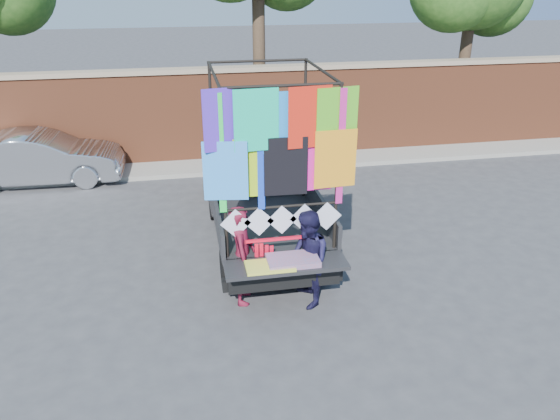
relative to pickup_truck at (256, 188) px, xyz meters
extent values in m
plane|color=#38383A|center=(-0.03, -2.42, -0.90)|extent=(90.00, 90.00, 0.00)
cube|color=brown|center=(-0.03, 4.58, 0.35)|extent=(30.00, 0.35, 2.50)
cube|color=gray|center=(-0.03, 4.58, 1.65)|extent=(30.00, 0.45, 0.12)
cube|color=gray|center=(-0.03, 3.88, -0.84)|extent=(30.00, 1.20, 0.12)
cylinder|color=#38281C|center=(0.97, 5.78, 1.83)|extent=(0.36, 0.36, 5.46)
cylinder|color=#38281C|center=(7.47, 5.78, 1.37)|extent=(0.36, 0.36, 4.55)
cylinder|color=black|center=(-0.83, 0.64, -0.55)|extent=(0.23, 0.70, 0.70)
cylinder|color=black|center=(-0.83, -2.23, -0.55)|extent=(0.23, 0.70, 0.70)
cylinder|color=black|center=(0.83, 0.64, -0.55)|extent=(0.23, 0.70, 0.70)
cylinder|color=black|center=(0.83, -2.23, -0.55)|extent=(0.23, 0.70, 0.70)
cube|color=black|center=(0.00, -0.85, -0.37)|extent=(1.81, 4.47, 0.32)
cube|color=black|center=(0.00, -1.65, -0.07)|extent=(1.92, 2.45, 0.11)
cube|color=black|center=(-0.94, -1.65, 0.16)|extent=(0.06, 2.45, 0.48)
cube|color=black|center=(0.94, -1.65, 0.16)|extent=(0.06, 2.45, 0.48)
cube|color=black|center=(0.00, -0.44, 0.16)|extent=(1.92, 0.06, 0.48)
cube|color=black|center=(0.00, 0.59, 0.21)|extent=(1.92, 1.70, 1.33)
cube|color=#8C9EAD|center=(0.00, 0.11, 0.64)|extent=(1.70, 0.06, 0.59)
cube|color=#8C9EAD|center=(0.00, 1.39, 0.43)|extent=(1.70, 0.11, 0.75)
cube|color=black|center=(0.00, 1.76, -0.05)|extent=(1.86, 0.96, 0.59)
cube|color=black|center=(0.00, -3.14, -0.05)|extent=(1.92, 0.59, 0.06)
cube|color=black|center=(0.00, -2.89, -0.46)|extent=(1.97, 0.16, 0.19)
cylinder|color=black|center=(-0.87, -2.77, 1.31)|extent=(0.05, 0.05, 2.66)
cylinder|color=black|center=(-0.87, -0.53, 1.31)|extent=(0.05, 0.05, 2.66)
cylinder|color=black|center=(0.87, -2.77, 1.31)|extent=(0.05, 0.05, 2.66)
cylinder|color=black|center=(0.87, -0.53, 1.31)|extent=(0.05, 0.05, 2.66)
cylinder|color=black|center=(0.00, -2.77, 2.64)|extent=(1.81, 0.05, 0.05)
cylinder|color=black|center=(0.00, -0.53, 2.64)|extent=(1.81, 0.05, 0.05)
cylinder|color=black|center=(-0.87, -1.65, 2.64)|extent=(0.05, 2.29, 0.05)
cylinder|color=black|center=(0.87, -1.65, 2.64)|extent=(0.05, 2.29, 0.05)
cylinder|color=black|center=(0.00, -2.77, 0.78)|extent=(1.81, 0.04, 0.04)
cube|color=#5129D1|center=(-0.80, -2.79, 2.16)|extent=(0.66, 0.02, 0.91)
cube|color=#0ECC96|center=(-0.40, -2.83, 2.16)|extent=(0.66, 0.02, 0.91)
cube|color=#1B86F6|center=(0.00, -2.79, 2.16)|extent=(0.66, 0.02, 0.91)
cube|color=red|center=(0.40, -2.83, 2.16)|extent=(0.66, 0.02, 0.91)
cube|color=#53B920|center=(0.80, -2.79, 2.16)|extent=(0.66, 0.02, 0.91)
cube|color=#3594FF|center=(-0.80, -2.83, 1.47)|extent=(0.66, 0.02, 0.91)
cube|color=#AFDE17|center=(-0.40, -2.79, 1.47)|extent=(0.66, 0.02, 0.91)
cube|color=black|center=(0.00, -2.83, 1.47)|extent=(0.66, 0.02, 0.91)
cube|color=#F41BA1|center=(0.40, -2.79, 1.47)|extent=(0.66, 0.02, 0.91)
cube|color=orange|center=(0.80, -2.83, 1.47)|extent=(0.66, 0.02, 0.91)
cube|color=#1DE847|center=(-0.91, -2.81, 1.68)|extent=(0.11, 0.01, 1.81)
cube|color=#C72184|center=(0.91, -2.81, 1.68)|extent=(0.11, 0.01, 1.81)
cube|color=blue|center=(-0.32, -2.81, 1.68)|extent=(0.11, 0.01, 1.81)
cube|color=white|center=(-0.72, -2.80, 0.57)|extent=(0.48, 0.01, 0.48)
cube|color=white|center=(-0.36, -2.80, 0.57)|extent=(0.48, 0.01, 0.48)
cube|color=white|center=(0.00, -2.80, 0.57)|extent=(0.48, 0.01, 0.48)
cube|color=white|center=(0.36, -2.80, 0.57)|extent=(0.48, 0.01, 0.48)
cube|color=white|center=(0.72, -2.80, 0.57)|extent=(0.48, 0.01, 0.48)
cube|color=#E93933|center=(0.11, -3.14, 0.02)|extent=(0.80, 0.48, 0.09)
cube|color=#D2D543|center=(-0.27, -3.21, 0.00)|extent=(0.75, 0.43, 0.04)
imported|color=#B0B2B7|center=(-4.98, 3.62, -0.24)|extent=(4.05, 1.49, 1.33)
imported|color=maroon|center=(-0.63, -2.68, -0.06)|extent=(0.49, 0.67, 1.70)
imported|color=#171536|center=(0.38, -2.97, -0.09)|extent=(0.63, 0.80, 1.63)
cube|color=#F90D2A|center=(-0.12, -2.83, 0.25)|extent=(0.93, 0.05, 0.04)
cube|color=#F90D2A|center=(-0.42, -2.85, -0.04)|extent=(0.06, 0.02, 0.54)
cube|color=#F90D2A|center=(-0.34, -2.85, -0.06)|extent=(0.06, 0.02, 0.54)
cube|color=#F90D2A|center=(-0.26, -2.85, -0.08)|extent=(0.06, 0.02, 0.54)
cube|color=#F90D2A|center=(-0.18, -2.85, -0.10)|extent=(0.06, 0.02, 0.54)
camera|label=1|loc=(-1.46, -10.36, 4.19)|focal=35.00mm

